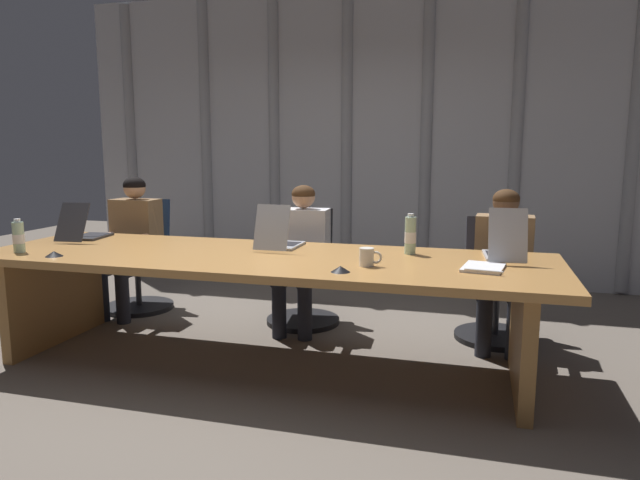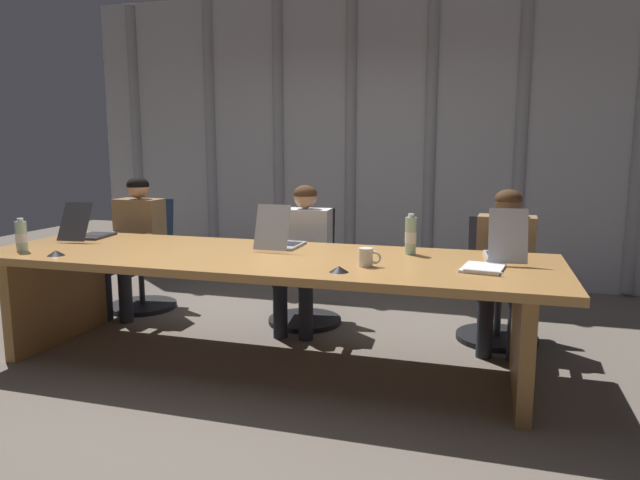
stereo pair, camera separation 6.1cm
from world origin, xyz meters
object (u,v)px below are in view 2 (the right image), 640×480
object	(u,v)px
office_chair_center	(498,294)
water_bottle_secondary	(411,236)
laptop_left_end	(88,231)
spiral_notepad	(483,268)
office_chair_left_mid	(306,280)
person_left_end	(135,237)
coffee_mug_near	(366,257)
person_left_mid	(303,248)
conference_mic_middle	(339,269)
laptop_center	(505,250)
water_bottle_primary	(21,236)
laptop_left_mid	(280,240)
conference_mic_left_side	(56,253)
office_chair_left_end	(144,268)
person_center	(505,259)

from	to	relation	value
office_chair_center	water_bottle_secondary	bearing A→B (deg)	-47.27
laptop_left_end	spiral_notepad	distance (m)	2.94
office_chair_left_mid	water_bottle_secondary	bearing A→B (deg)	45.75
person_left_end	water_bottle_secondary	world-z (taller)	person_left_end
coffee_mug_near	person_left_mid	bearing A→B (deg)	126.14
laptop_left_end	person_left_end	xyz separation A→B (m)	(0.01, 0.58, -0.13)
spiral_notepad	office_chair_center	bearing A→B (deg)	92.57
conference_mic_middle	spiral_notepad	distance (m)	0.83
laptop_center	coffee_mug_near	world-z (taller)	laptop_center
laptop_center	coffee_mug_near	bearing A→B (deg)	114.26
person_left_end	conference_mic_middle	world-z (taller)	person_left_end
office_chair_center	coffee_mug_near	size ratio (longest dim) A/B	6.69
water_bottle_secondary	conference_mic_middle	xyz separation A→B (m)	(-0.31, -0.66, -0.10)
water_bottle_primary	water_bottle_secondary	distance (m)	2.60
coffee_mug_near	conference_mic_middle	bearing A→B (deg)	-119.66
person_left_mid	laptop_left_mid	bearing A→B (deg)	-1.48
water_bottle_secondary	conference_mic_left_side	size ratio (longest dim) A/B	2.42
water_bottle_primary	spiral_notepad	distance (m)	2.99
conference_mic_left_side	person_left_mid	bearing A→B (deg)	43.84
laptop_left_mid	conference_mic_left_side	bearing A→B (deg)	118.20
office_chair_left_end	person_left_end	world-z (taller)	person_left_end
laptop_left_mid	conference_mic_left_side	size ratio (longest dim) A/B	3.96
water_bottle_primary	person_left_mid	bearing A→B (deg)	36.04
person_center	coffee_mug_near	world-z (taller)	person_center
office_chair_center	water_bottle_primary	distance (m)	3.40
water_bottle_primary	conference_mic_left_side	world-z (taller)	water_bottle_primary
laptop_left_mid	person_left_end	distance (m)	1.66
laptop_left_end	coffee_mug_near	size ratio (longest dim) A/B	3.64
person_left_end	person_left_mid	distance (m)	1.54
laptop_left_end	laptop_center	xyz separation A→B (m)	(3.05, 0.02, 0.01)
person_left_mid	conference_mic_left_side	xyz separation A→B (m)	(-1.28, -1.23, 0.11)
laptop_left_mid	person_left_end	size ratio (longest dim) A/B	0.37
laptop_center	person_center	size ratio (longest dim) A/B	0.40
laptop_center	person_left_mid	bearing A→B (deg)	65.24
office_chair_left_end	conference_mic_left_side	size ratio (longest dim) A/B	8.81
laptop_left_end	coffee_mug_near	xyz separation A→B (m)	(2.26, -0.41, -0.00)
person_left_end	conference_mic_left_side	size ratio (longest dim) A/B	10.73
person_left_mid	spiral_notepad	size ratio (longest dim) A/B	3.39
conference_mic_middle	spiral_notepad	bearing A→B (deg)	21.04
person_center	office_chair_left_mid	bearing A→B (deg)	-92.70
person_center	person_left_end	bearing A→B (deg)	-87.00
person_center	laptop_center	bearing A→B (deg)	0.76
person_left_end	water_bottle_secondary	bearing A→B (deg)	79.44
person_left_end	spiral_notepad	size ratio (longest dim) A/B	3.52
laptop_left_end	office_chair_left_end	xyz separation A→B (m)	(-0.02, 0.74, -0.44)
laptop_left_end	water_bottle_secondary	bearing A→B (deg)	-95.63
person_left_end	office_chair_left_mid	bearing A→B (deg)	97.38
office_chair_left_mid	person_left_end	size ratio (longest dim) A/B	0.79
person_center	office_chair_center	bearing A→B (deg)	-165.16
office_chair_left_mid	spiral_notepad	xyz separation A→B (m)	(1.41, -1.05, 0.40)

